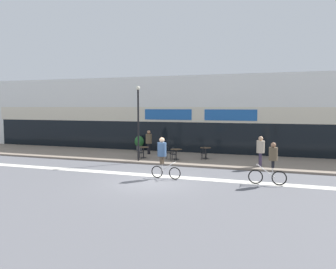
{
  "coord_description": "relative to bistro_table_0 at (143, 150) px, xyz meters",
  "views": [
    {
      "loc": [
        5.95,
        -15.03,
        3.76
      ],
      "look_at": [
        -0.93,
        5.37,
        1.92
      ],
      "focal_mm": 35.0,
      "sensor_mm": 36.0,
      "label": 1
    }
  ],
  "objects": [
    {
      "name": "ground_plane",
      "position": [
        3.09,
        -6.31,
        -0.68
      ],
      "size": [
        120.0,
        120.0,
        0.0
      ],
      "primitive_type": "plane",
      "color": "#5B5B60"
    },
    {
      "name": "sidewalk_slab",
      "position": [
        3.09,
        0.94,
        -0.62
      ],
      "size": [
        40.0,
        5.5,
        0.12
      ],
      "primitive_type": "cube",
      "color": "gray",
      "rests_on": "ground"
    },
    {
      "name": "storefront_facade",
      "position": [
        3.09,
        5.66,
        2.41
      ],
      "size": [
        40.0,
        4.06,
        6.2
      ],
      "color": "silver",
      "rests_on": "ground"
    },
    {
      "name": "bike_lane_stripe",
      "position": [
        3.09,
        -4.91,
        -0.67
      ],
      "size": [
        36.0,
        0.7,
        0.01
      ],
      "primitive_type": "cube",
      "color": "silver",
      "rests_on": "ground"
    },
    {
      "name": "bistro_table_0",
      "position": [
        0.0,
        0.0,
        0.0
      ],
      "size": [
        0.78,
        0.78,
        0.77
      ],
      "color": "black",
      "rests_on": "sidewalk_slab"
    },
    {
      "name": "bistro_table_1",
      "position": [
        2.43,
        0.03,
        -0.04
      ],
      "size": [
        0.8,
        0.8,
        0.72
      ],
      "color": "black",
      "rests_on": "sidewalk_slab"
    },
    {
      "name": "bistro_table_2",
      "position": [
        4.27,
        1.07,
        -0.0
      ],
      "size": [
        0.75,
        0.75,
        0.77
      ],
      "color": "black",
      "rests_on": "sidewalk_slab"
    },
    {
      "name": "cafe_chair_0_near",
      "position": [
        -0.01,
        -0.63,
        -0.04
      ],
      "size": [
        0.44,
        0.59,
        0.9
      ],
      "rotation": [
        0.0,
        0.0,
        1.46
      ],
      "color": "black",
      "rests_on": "sidewalk_slab"
    },
    {
      "name": "cafe_chair_1_near",
      "position": [
        2.42,
        -0.59,
        -0.04
      ],
      "size": [
        0.43,
        0.59,
        0.9
      ],
      "rotation": [
        0.0,
        0.0,
        1.5
      ],
      "color": "black",
      "rests_on": "sidewalk_slab"
    },
    {
      "name": "cafe_chair_1_side",
      "position": [
        1.8,
        0.02,
        -0.04
      ],
      "size": [
        0.59,
        0.44,
        0.9
      ],
      "rotation": [
        0.0,
        0.0,
        0.1
      ],
      "color": "black",
      "rests_on": "sidewalk_slab"
    },
    {
      "name": "cafe_chair_2_near",
      "position": [
        4.27,
        0.45,
        -0.04
      ],
      "size": [
        0.41,
        0.58,
        0.9
      ],
      "rotation": [
        0.0,
        0.0,
        1.54
      ],
      "color": "black",
      "rests_on": "sidewalk_slab"
    },
    {
      "name": "planter_pot",
      "position": [
        -1.71,
        3.17,
        0.14
      ],
      "size": [
        0.76,
        0.76,
        1.25
      ],
      "color": "#4C4C51",
      "rests_on": "sidewalk_slab"
    },
    {
      "name": "lamp_post",
      "position": [
        0.18,
        -1.27,
        2.34
      ],
      "size": [
        0.26,
        0.26,
        4.99
      ],
      "color": "black",
      "rests_on": "sidewalk_slab"
    },
    {
      "name": "cyclist_0",
      "position": [
        3.37,
        -5.4,
        0.62
      ],
      "size": [
        1.65,
        0.53,
        2.16
      ],
      "rotation": [
        0.0,
        0.0,
        -0.07
      ],
      "color": "black",
      "rests_on": "ground"
    },
    {
      "name": "cyclist_1",
      "position": [
        8.78,
        -5.08,
        0.47
      ],
      "size": [
        1.8,
        0.48,
        2.06
      ],
      "rotation": [
        0.0,
        0.0,
        3.18
      ],
      "color": "black",
      "rests_on": "ground"
    },
    {
      "name": "pedestrian_near_end",
      "position": [
        8.08,
        -0.95,
        0.54
      ],
      "size": [
        0.53,
        0.53,
        1.86
      ],
      "rotation": [
        0.0,
        0.0,
        -0.12
      ],
      "color": "#382D47",
      "rests_on": "sidewalk_slab"
    },
    {
      "name": "pedestrian_far_end",
      "position": [
        -0.31,
        1.79,
        0.53
      ],
      "size": [
        0.47,
        0.47,
        1.82
      ],
      "rotation": [
        0.0,
        0.0,
        0.01
      ],
      "color": "black",
      "rests_on": "sidewalk_slab"
    }
  ]
}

